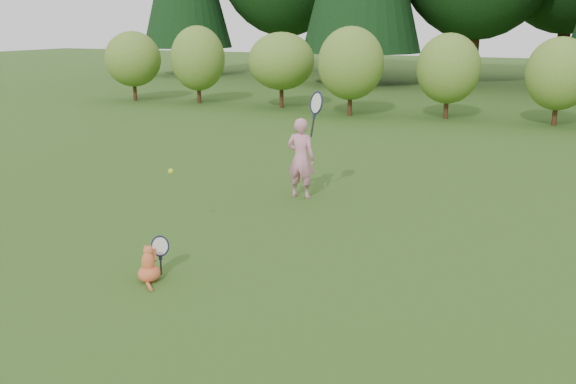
% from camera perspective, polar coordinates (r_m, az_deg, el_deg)
% --- Properties ---
extents(ground, '(100.00, 100.00, 0.00)m').
position_cam_1_polar(ground, '(8.12, -3.67, -5.95)').
color(ground, '#2C4C15').
rests_on(ground, ground).
extents(shrub_row, '(28.00, 3.00, 2.80)m').
position_cam_1_polar(shrub_row, '(20.05, 14.46, 10.20)').
color(shrub_row, '#5D7323').
rests_on(shrub_row, ground).
extents(child, '(0.77, 0.49, 2.03)m').
position_cam_1_polar(child, '(10.72, 1.19, 3.20)').
color(child, pink).
rests_on(child, ground).
extents(cat, '(0.42, 0.63, 0.59)m').
position_cam_1_polar(cat, '(7.55, -12.25, -6.11)').
color(cat, '#D95729').
rests_on(cat, ground).
extents(tennis_ball, '(0.07, 0.07, 0.07)m').
position_cam_1_polar(tennis_ball, '(8.86, -10.38, 1.83)').
color(tennis_ball, '#B1D719').
rests_on(tennis_ball, ground).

